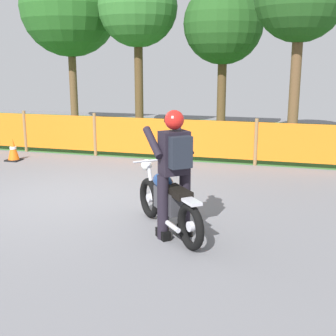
% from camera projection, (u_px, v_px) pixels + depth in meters
% --- Properties ---
extents(ground, '(24.00, 24.00, 0.02)m').
position_uv_depth(ground, '(68.00, 197.00, 7.83)').
color(ground, slate).
extents(grass_verge, '(24.00, 7.39, 0.01)m').
position_uv_depth(grass_verge, '(173.00, 134.00, 14.35)').
color(grass_verge, '#386B2D').
rests_on(grass_verge, ground).
extents(barrier_fence, '(9.76, 0.08, 1.05)m').
position_uv_depth(barrier_fence, '(132.00, 136.00, 10.77)').
color(barrier_fence, olive).
rests_on(barrier_fence, ground).
extents(tree_leftmost, '(3.49, 3.49, 5.88)m').
position_uv_depth(tree_leftmost, '(70.00, 7.00, 16.02)').
color(tree_leftmost, brown).
rests_on(tree_leftmost, ground).
extents(tree_near_left, '(2.54, 2.54, 5.22)m').
position_uv_depth(tree_near_left, '(138.00, 8.00, 14.37)').
color(tree_near_left, brown).
rests_on(tree_near_left, ground).
extents(tree_near_right, '(2.46, 2.46, 4.61)m').
position_uv_depth(tree_near_right, '(223.00, 25.00, 13.88)').
color(tree_near_right, brown).
rests_on(tree_near_right, ground).
extents(motorcycle_lead, '(1.32, 1.51, 0.90)m').
position_uv_depth(motorcycle_lead, '(167.00, 201.00, 6.13)').
color(motorcycle_lead, black).
rests_on(motorcycle_lead, ground).
extents(rider_lead, '(0.75, 0.78, 1.69)m').
position_uv_depth(rider_lead, '(174.00, 167.00, 5.83)').
color(rider_lead, black).
rests_on(rider_lead, ground).
extents(traffic_cone, '(0.32, 0.32, 0.53)m').
position_uv_depth(traffic_cone, '(13.00, 150.00, 10.55)').
color(traffic_cone, black).
rests_on(traffic_cone, ground).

